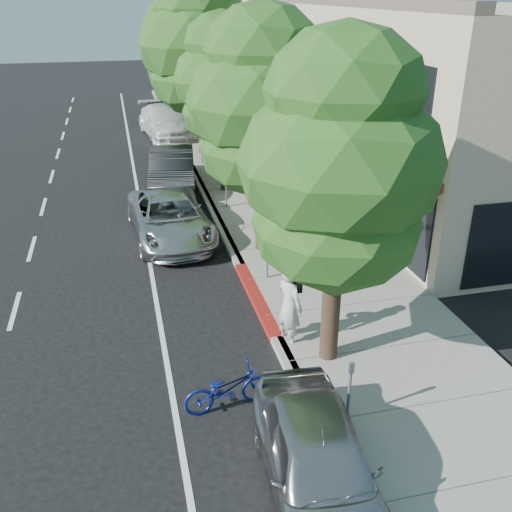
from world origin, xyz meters
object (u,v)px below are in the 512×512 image
object	(u,v)px
street_tree_0	(340,167)
pedestrian	(299,207)
cyclist	(289,306)
silver_suv	(170,218)
white_pickup	(165,122)
dark_suv_far	(162,114)
near_car_a	(319,463)
street_tree_1	(262,105)
street_tree_3	(199,46)
street_tree_4	(183,48)
dark_sedan	(172,170)
street_tree_2	(223,82)
bicycle	(227,388)
street_tree_5	(172,42)

from	to	relation	value
street_tree_0	pedestrian	bearing A→B (deg)	77.53
cyclist	silver_suv	xyz separation A→B (m)	(-2.01, 6.94, -0.30)
white_pickup	dark_suv_far	distance (m)	2.39
near_car_a	pedestrian	distance (m)	11.06
street_tree_1	street_tree_0	bearing A→B (deg)	-90.00
dark_suv_far	near_car_a	distance (m)	28.38
pedestrian	dark_suv_far	bearing A→B (deg)	-106.80
street_tree_0	street_tree_3	distance (m)	18.01
street_tree_4	cyclist	distance (m)	23.40
dark_sedan	street_tree_2	bearing A→B (deg)	-16.07
street_tree_2	white_pickup	xyz separation A→B (m)	(-1.40, 10.49, -3.53)
silver_suv	dark_suv_far	size ratio (longest dim) A/B	1.13
bicycle	white_pickup	distance (m)	23.52
street_tree_5	near_car_a	xyz separation A→B (m)	(-1.47, -33.50, -3.72)
silver_suv	pedestrian	bearing A→B (deg)	-12.95
street_tree_1	cyclist	xyz separation A→B (m)	(-0.65, -5.12, -3.54)
street_tree_4	street_tree_1	bearing A→B (deg)	-90.00
silver_suv	dark_suv_far	xyz separation A→B (m)	(1.26, 17.07, 0.06)
street_tree_0	dark_suv_far	size ratio (longest dim) A/B	1.56
street_tree_2	pedestrian	world-z (taller)	street_tree_2
street_tree_0	street_tree_1	distance (m)	6.00
street_tree_3	pedestrian	bearing A→B (deg)	-81.75
street_tree_5	silver_suv	bearing A→B (deg)	-96.84
cyclist	street_tree_1	bearing A→B (deg)	-32.20
street_tree_0	street_tree_4	xyz separation A→B (m)	(0.00, 24.00, 0.09)
street_tree_1	bicycle	world-z (taller)	street_tree_1
street_tree_4	dark_sedan	world-z (taller)	street_tree_4
dark_suv_far	street_tree_3	bearing A→B (deg)	-80.34
cyclist	bicycle	bearing A→B (deg)	111.01
street_tree_1	cyclist	world-z (taller)	street_tree_1
street_tree_3	street_tree_1	bearing A→B (deg)	-90.00
street_tree_4	street_tree_0	bearing A→B (deg)	-90.00
dark_suv_far	near_car_a	bearing A→B (deg)	-91.99
near_car_a	street_tree_2	bearing A→B (deg)	89.52
street_tree_4	dark_suv_far	size ratio (longest dim) A/B	1.65
pedestrian	white_pickup	bearing A→B (deg)	-105.36
street_tree_0	near_car_a	world-z (taller)	street_tree_0
street_tree_3	white_pickup	xyz separation A→B (m)	(-1.40, 4.49, -4.31)
near_car_a	dark_suv_far	bearing A→B (deg)	94.80
street_tree_3	cyclist	xyz separation A→B (m)	(-0.65, -17.12, -4.12)
street_tree_3	white_pickup	bearing A→B (deg)	107.31
dark_sedan	near_car_a	size ratio (longest dim) A/B	1.18
bicycle	dark_sedan	world-z (taller)	dark_sedan
street_tree_5	dark_suv_far	bearing A→B (deg)	-105.29
street_tree_0	bicycle	bearing A→B (deg)	-157.90
white_pickup	pedestrian	size ratio (longest dim) A/B	3.55
bicycle	dark_sedan	xyz separation A→B (m)	(0.43, 13.85, 0.36)
street_tree_0	silver_suv	xyz separation A→B (m)	(-2.66, 7.81, -3.74)
street_tree_1	bicycle	bearing A→B (deg)	-109.38
silver_suv	near_car_a	distance (m)	11.37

